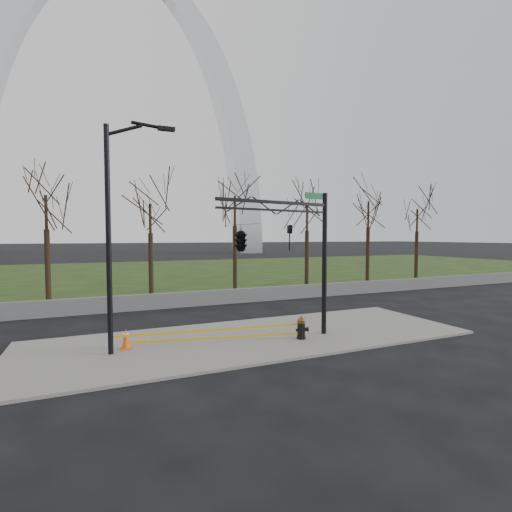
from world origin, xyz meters
name	(u,v)px	position (x,y,z in m)	size (l,w,h in m)	color
ground	(255,339)	(0.00, 0.00, 0.00)	(500.00, 500.00, 0.00)	black
sidewalk	(255,338)	(0.00, 0.00, 0.05)	(18.00, 6.00, 0.10)	gray
grass_strip	(153,273)	(0.00, 30.00, 0.03)	(120.00, 40.00, 0.06)	#1D3112
guardrail	(203,298)	(0.00, 8.00, 0.45)	(60.00, 0.30, 0.90)	#59595B
gateway_arch	(122,110)	(0.00, 75.00, 32.50)	(66.00, 6.00, 65.00)	silver
tree_row	(196,239)	(0.56, 12.00, 3.99)	(47.12, 4.00, 7.99)	black
fire_hydrant	(302,328)	(1.59, -1.05, 0.52)	(0.56, 0.40, 0.91)	black
traffic_cone	(126,339)	(-4.98, 0.33, 0.47)	(0.39, 0.39, 0.74)	orange
street_light	(115,222)	(-5.28, -0.07, 4.69)	(2.39, 0.28, 8.21)	black
traffic_signal_mast	(259,238)	(-0.33, -1.16, 4.15)	(5.06, 2.53, 6.00)	black
caution_tape	(215,334)	(-1.84, -0.46, 0.51)	(7.08, 1.38, 0.46)	#E1AC0B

